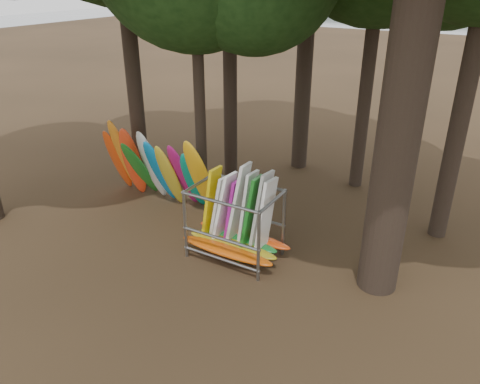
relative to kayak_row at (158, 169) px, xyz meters
The scene contains 4 objects.
ground 3.96m from the kayak_row, 28.81° to the right, with size 120.00×120.00×0.00m, color #47331E.
lake 58.31m from the kayak_row, 86.78° to the left, with size 160.00×160.00×0.00m, color gray.
kayak_row is the anchor object (origin of this frame).
storage_rack 4.31m from the kayak_row, 20.71° to the right, with size 3.06×1.53×2.86m.
Camera 1 is at (6.71, -9.63, 7.50)m, focal length 35.00 mm.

